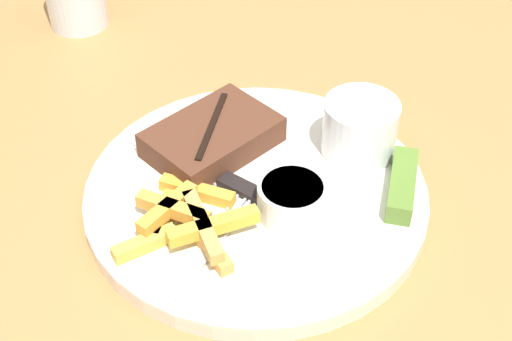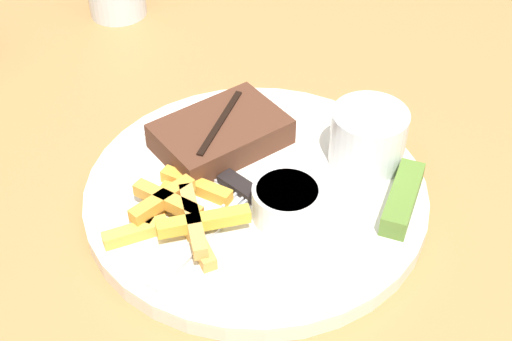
{
  "view_description": "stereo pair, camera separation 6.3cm",
  "coord_description": "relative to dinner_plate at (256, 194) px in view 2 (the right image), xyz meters",
  "views": [
    {
      "loc": [
        -0.33,
        -0.34,
        1.2
      ],
      "look_at": [
        0.0,
        0.0,
        0.78
      ],
      "focal_mm": 50.0,
      "sensor_mm": 36.0,
      "label": 1
    },
    {
      "loc": [
        -0.28,
        -0.38,
        1.2
      ],
      "look_at": [
        0.0,
        0.0,
        0.78
      ],
      "focal_mm": 50.0,
      "sensor_mm": 36.0,
      "label": 2
    }
  ],
  "objects": [
    {
      "name": "pickle_spear",
      "position": [
        0.09,
        -0.1,
        0.02
      ],
      "size": [
        0.08,
        0.06,
        0.02
      ],
      "color": "#567A2D",
      "rests_on": "dinner_plate"
    },
    {
      "name": "knife_utensil",
      "position": [
        -0.02,
        0.04,
        0.01
      ],
      "size": [
        0.05,
        0.17,
        0.01
      ],
      "rotation": [
        0.0,
        0.0,
        1.76
      ],
      "color": "#B7B7BC",
      "rests_on": "dinner_plate"
    },
    {
      "name": "steak_portion",
      "position": [
        0.01,
        0.07,
        0.02
      ],
      "size": [
        0.12,
        0.08,
        0.03
      ],
      "color": "#512D1E",
      "rests_on": "dinner_plate"
    },
    {
      "name": "dinner_plate",
      "position": [
        0.0,
        0.0,
        0.0
      ],
      "size": [
        0.31,
        0.31,
        0.02
      ],
      "color": "silver",
      "rests_on": "dining_table"
    },
    {
      "name": "fork_utensil",
      "position": [
        -0.08,
        -0.03,
        0.01
      ],
      "size": [
        0.13,
        0.05,
        0.0
      ],
      "rotation": [
        0.0,
        0.0,
        6.61
      ],
      "color": "#B7B7BC",
      "rests_on": "dinner_plate"
    },
    {
      "name": "dining_table",
      "position": [
        0.0,
        0.0,
        -0.08
      ],
      "size": [
        1.4,
        1.21,
        0.74
      ],
      "color": "#A87542",
      "rests_on": "ground_plane"
    },
    {
      "name": "dipping_sauce_cup",
      "position": [
        -0.0,
        -0.04,
        0.03
      ],
      "size": [
        0.06,
        0.06,
        0.03
      ],
      "color": "silver",
      "rests_on": "dinner_plate"
    },
    {
      "name": "fries_pile",
      "position": [
        -0.08,
        0.0,
        0.02
      ],
      "size": [
        0.12,
        0.12,
        0.02
      ],
      "color": "gold",
      "rests_on": "dinner_plate"
    },
    {
      "name": "coleslaw_cup",
      "position": [
        0.11,
        -0.03,
        0.04
      ],
      "size": [
        0.07,
        0.07,
        0.05
      ],
      "color": "white",
      "rests_on": "dinner_plate"
    }
  ]
}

